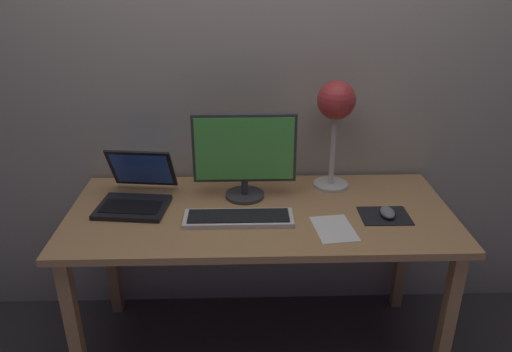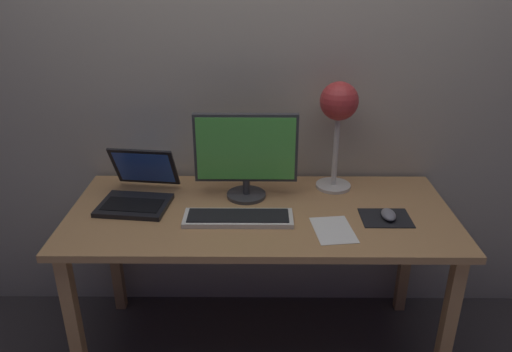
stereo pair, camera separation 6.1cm
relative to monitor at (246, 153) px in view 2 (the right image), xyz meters
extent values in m
plane|color=#383333|center=(0.06, -0.13, -0.95)|extent=(4.80, 4.80, 0.00)
cube|color=#B2A893|center=(0.06, 0.27, 0.35)|extent=(4.80, 0.06, 2.60)
cube|color=tan|center=(0.06, -0.13, -0.22)|extent=(1.60, 0.70, 0.03)
cube|color=tan|center=(-0.68, -0.42, -0.59)|extent=(0.05, 0.05, 0.71)
cube|color=tan|center=(0.80, -0.42, -0.59)|extent=(0.05, 0.05, 0.71)
cube|color=tan|center=(-0.68, 0.16, -0.59)|extent=(0.05, 0.05, 0.71)
cube|color=tan|center=(0.80, 0.16, -0.59)|extent=(0.05, 0.05, 0.71)
cylinder|color=#38383A|center=(0.00, 0.00, -0.20)|extent=(0.17, 0.17, 0.01)
cylinder|color=#38383A|center=(0.00, 0.00, -0.16)|extent=(0.03, 0.03, 0.06)
cube|color=#38383A|center=(0.00, 0.00, 0.02)|extent=(0.44, 0.03, 0.30)
cube|color=#59C64C|center=(0.00, -0.02, 0.02)|extent=(0.42, 0.00, 0.28)
cube|color=silver|center=(-0.03, -0.22, -0.20)|extent=(0.44, 0.14, 0.02)
cube|color=black|center=(-0.03, -0.22, -0.19)|extent=(0.40, 0.11, 0.01)
cube|color=black|center=(-0.47, -0.11, -0.20)|extent=(0.31, 0.25, 0.02)
cube|color=black|center=(-0.47, -0.12, -0.19)|extent=(0.26, 0.15, 0.00)
cube|color=black|center=(-0.45, 0.06, -0.09)|extent=(0.30, 0.14, 0.20)
cube|color=blue|center=(-0.45, 0.06, -0.09)|extent=(0.26, 0.13, 0.17)
cylinder|color=beige|center=(0.40, 0.10, -0.20)|extent=(0.16, 0.16, 0.01)
cylinder|color=silver|center=(0.40, 0.10, -0.01)|extent=(0.02, 0.02, 0.36)
sphere|color=#BF3333|center=(0.40, 0.10, 0.20)|extent=(0.17, 0.17, 0.17)
sphere|color=#FFEAB2|center=(0.40, 0.09, 0.16)|extent=(0.06, 0.06, 0.06)
cube|color=black|center=(0.57, -0.20, -0.21)|extent=(0.20, 0.16, 0.00)
ellipsoid|color=slate|center=(0.58, -0.20, -0.19)|extent=(0.06, 0.10, 0.03)
cube|color=white|center=(0.35, -0.29, -0.21)|extent=(0.17, 0.23, 0.00)
camera|label=1|loc=(-0.01, -1.94, 0.76)|focal=34.37mm
camera|label=2|loc=(0.06, -1.94, 0.76)|focal=34.37mm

